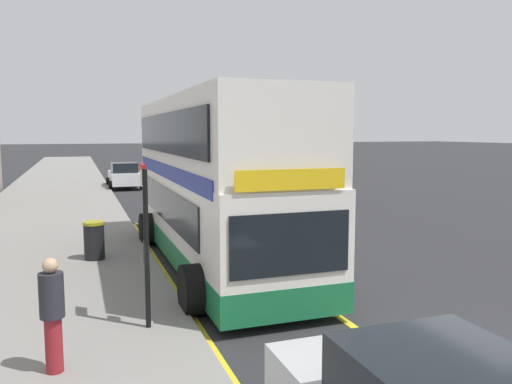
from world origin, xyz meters
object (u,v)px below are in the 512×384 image
at_px(double_decker_bus, 214,187).
at_px(bus_stop_sign, 146,233).
at_px(pedestrian_waiting_near_sign, 52,311).
at_px(litter_bin, 94,240).
at_px(parked_car_white_ahead, 124,176).
at_px(parked_car_navy_distant, 306,187).

bearing_deg(double_decker_bus, bus_stop_sign, -118.51).
bearing_deg(bus_stop_sign, pedestrian_waiting_near_sign, -138.21).
bearing_deg(pedestrian_waiting_near_sign, litter_bin, 83.36).
relative_size(double_decker_bus, litter_bin, 10.24).
distance_m(double_decker_bus, pedestrian_waiting_near_sign, 6.91).
bearing_deg(parked_car_white_ahead, parked_car_navy_distant, -49.95).
xyz_separation_m(bus_stop_sign, parked_car_white_ahead, (1.76, 24.30, -0.99)).
relative_size(double_decker_bus, parked_car_white_ahead, 2.47).
bearing_deg(parked_car_white_ahead, bus_stop_sign, -92.90).
xyz_separation_m(parked_car_navy_distant, litter_bin, (-10.47, -9.09, -0.15)).
height_order(bus_stop_sign, pedestrian_waiting_near_sign, bus_stop_sign).
bearing_deg(pedestrian_waiting_near_sign, bus_stop_sign, 41.79).
xyz_separation_m(double_decker_bus, pedestrian_waiting_near_sign, (-3.83, -5.66, -1.03)).
xyz_separation_m(double_decker_bus, bus_stop_sign, (-2.36, -4.34, -0.27)).
distance_m(double_decker_bus, parked_car_white_ahead, 20.01).
bearing_deg(parked_car_white_ahead, litter_bin, -96.15).
bearing_deg(litter_bin, double_decker_bus, -16.93).
xyz_separation_m(bus_stop_sign, parked_car_navy_distant, (9.76, 14.36, -0.99)).
relative_size(bus_stop_sign, parked_car_white_ahead, 0.68).
height_order(bus_stop_sign, parked_car_white_ahead, bus_stop_sign).
height_order(parked_car_navy_distant, pedestrian_waiting_near_sign, pedestrian_waiting_near_sign).
bearing_deg(parked_car_navy_distant, pedestrian_waiting_near_sign, -123.20).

